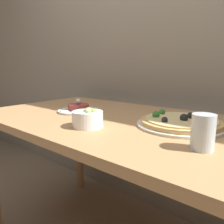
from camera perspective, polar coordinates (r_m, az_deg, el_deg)
name	(u,v)px	position (r m, az deg, el deg)	size (l,w,h in m)	color
back_wall	(167,21)	(1.53, 14.06, 22.00)	(8.00, 0.05, 2.60)	gray
dining_table	(113,136)	(1.10, 0.25, -6.31)	(1.42, 0.82, 0.77)	#AD7F51
pizza_plate	(180,122)	(0.95, 17.43, -2.60)	(0.36, 0.36, 0.06)	silver
tartare_plate	(79,109)	(1.22, -8.72, 0.83)	(0.23, 0.23, 0.07)	silver
small_bowl	(88,118)	(0.90, -6.31, -1.52)	(0.13, 0.13, 0.08)	white
drinking_glass	(203,132)	(0.70, 22.67, -4.87)	(0.07, 0.07, 0.11)	silver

